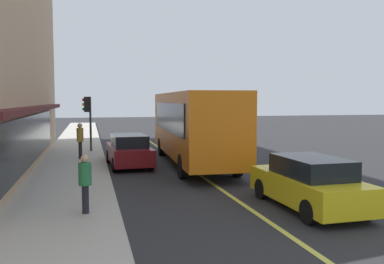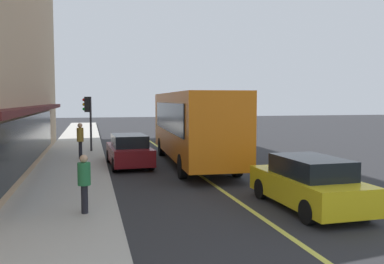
% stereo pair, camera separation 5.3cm
% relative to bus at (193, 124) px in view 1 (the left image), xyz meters
% --- Properties ---
extents(ground, '(120.00, 120.00, 0.00)m').
position_rel_bus_xyz_m(ground, '(-2.73, 0.43, -1.99)').
color(ground, '#28282B').
extents(sidewalk, '(80.00, 3.18, 0.15)m').
position_rel_bus_xyz_m(sidewalk, '(-2.73, 5.73, -1.91)').
color(sidewalk, '#B2ADA3').
rests_on(sidewalk, ground).
extents(lane_centre_stripe, '(36.00, 0.16, 0.01)m').
position_rel_bus_xyz_m(lane_centre_stripe, '(-2.73, 0.43, -1.98)').
color(lane_centre_stripe, '#D8D14C').
rests_on(lane_centre_stripe, ground).
extents(bus, '(11.23, 3.03, 3.50)m').
position_rel_bus_xyz_m(bus, '(0.00, 0.00, 0.00)').
color(bus, orange).
rests_on(bus, ground).
extents(traffic_light, '(0.30, 0.52, 3.20)m').
position_rel_bus_xyz_m(traffic_light, '(5.51, 4.99, 0.55)').
color(traffic_light, '#2D2D33').
rests_on(traffic_light, sidewalk).
extents(car_teal, '(4.32, 1.89, 1.52)m').
position_rel_bus_xyz_m(car_teal, '(10.35, -1.90, -1.24)').
color(car_teal, '#14666B').
rests_on(car_teal, ground).
extents(car_yellow, '(4.34, 1.93, 1.52)m').
position_rel_bus_xyz_m(car_yellow, '(-8.83, -1.26, -1.24)').
color(car_yellow, yellow).
rests_on(car_yellow, ground).
extents(car_maroon, '(4.37, 2.00, 1.52)m').
position_rel_bus_xyz_m(car_maroon, '(0.19, 3.09, -1.24)').
color(car_maroon, maroon).
rests_on(car_maroon, ground).
extents(pedestrian_at_corner, '(0.34, 0.34, 1.57)m').
position_rel_bus_xyz_m(pedestrian_at_corner, '(-8.36, 5.04, -0.90)').
color(pedestrian_at_corner, black).
rests_on(pedestrian_at_corner, sidewalk).
extents(pedestrian_by_curb, '(0.34, 0.34, 1.84)m').
position_rel_bus_xyz_m(pedestrian_by_curb, '(2.24, 5.38, -0.72)').
color(pedestrian_by_curb, black).
rests_on(pedestrian_by_curb, sidewalk).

